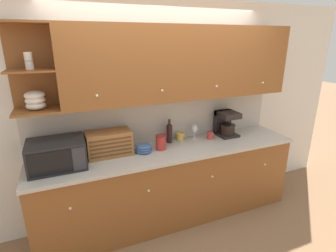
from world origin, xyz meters
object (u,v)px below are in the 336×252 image
storage_canister (161,142)px  bowl_stack_on_counter (144,148)px  mug (180,136)px  coffee_maker (226,123)px  wine_bottle (169,132)px  bread_box (109,143)px  wine_glass (194,129)px  microwave (57,154)px  mug_blue_second (210,135)px

storage_canister → bowl_stack_on_counter: bearing=178.1°
mug → coffee_maker: coffee_maker is taller
storage_canister → wine_bottle: size_ratio=0.59×
wine_bottle → coffee_maker: size_ratio=0.92×
bread_box → bowl_stack_on_counter: size_ratio=2.41×
storage_canister → wine_glass: wine_glass is taller
wine_glass → mug: bearing=168.3°
mug → wine_glass: wine_glass is taller
storage_canister → coffee_maker: size_ratio=0.54×
bread_box → wine_glass: bread_box is taller
microwave → bowl_stack_on_counter: microwave is taller
mug_blue_second → mug: bearing=162.7°
storage_canister → mug: (0.34, 0.19, -0.04)m
mug_blue_second → bowl_stack_on_counter: bearing=-175.9°
bread_box → storage_canister: 0.58m
microwave → coffee_maker: (2.08, 0.14, 0.02)m
microwave → bowl_stack_on_counter: bearing=1.8°
bread_box → mug_blue_second: bread_box is taller
mug → coffee_maker: 0.65m
wine_bottle → wine_glass: wine_bottle is taller
coffee_maker → mug_blue_second: bearing=-169.4°
bread_box → microwave: bearing=-169.6°
wine_bottle → wine_glass: (0.34, -0.01, -0.01)m
microwave → wine_glass: 1.64m
bread_box → bowl_stack_on_counter: bread_box is taller
bowl_stack_on_counter → wine_glass: bearing=11.2°
microwave → bread_box: 0.54m
wine_glass → mug_blue_second: size_ratio=2.05×
wine_bottle → coffee_maker: coffee_maker is taller
storage_canister → mug: size_ratio=1.65×
mug → mug_blue_second: 0.39m
microwave → storage_canister: size_ratio=3.06×
bread_box → coffee_maker: 1.55m
mug → coffee_maker: size_ratio=0.33×
bread_box → coffee_maker: coffee_maker is taller
bowl_stack_on_counter → wine_bottle: size_ratio=0.67×
bowl_stack_on_counter → mug: (0.55, 0.18, 0.00)m
microwave → bowl_stack_on_counter: (0.90, 0.03, -0.10)m
bowl_stack_on_counter → bread_box: bearing=169.4°
bowl_stack_on_counter → coffee_maker: coffee_maker is taller
bowl_stack_on_counter → wine_bottle: wine_bottle is taller
bread_box → mug: (0.92, 0.11, -0.09)m
mug_blue_second → coffee_maker: 0.29m
bread_box → wine_glass: bearing=3.9°
bread_box → mug_blue_second: 1.29m
bread_box → coffee_maker: bearing=1.7°
microwave → mug_blue_second: microwave is taller
wine_glass → wine_bottle: bearing=177.7°
wine_glass → mug_blue_second: 0.22m
storage_canister → mug_blue_second: bearing=5.8°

